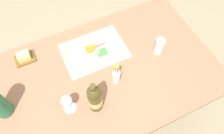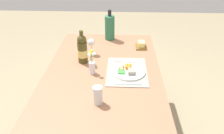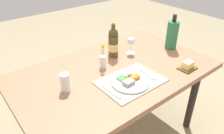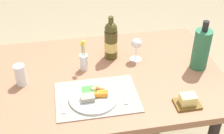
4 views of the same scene
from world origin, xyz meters
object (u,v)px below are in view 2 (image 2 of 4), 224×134
at_px(knife, 126,61).
at_px(cooler_bottle, 110,27).
at_px(wine_bottle, 82,49).
at_px(butter_dish, 141,45).
at_px(flower_vase, 92,66).
at_px(fork, 128,84).
at_px(dinner_plate, 128,71).
at_px(water_tumbler, 98,96).
at_px(dining_table, 103,78).
at_px(wine_glass, 91,43).

bearing_deg(knife, cooler_bottle, 25.05).
height_order(wine_bottle, butter_dish, wine_bottle).
distance_m(knife, wine_bottle, 0.38).
height_order(knife, flower_vase, flower_vase).
bearing_deg(fork, dinner_plate, -3.86).
height_order(dinner_plate, water_tumbler, water_tumbler).
relative_size(cooler_bottle, water_tumbler, 2.47).
bearing_deg(knife, wine_bottle, 97.40).
height_order(cooler_bottle, flower_vase, cooler_bottle).
bearing_deg(fork, cooler_bottle, 9.64).
bearing_deg(knife, dining_table, 131.98).
bearing_deg(water_tumbler, fork, -42.01).
distance_m(wine_glass, butter_dish, 0.49).
relative_size(dinner_plate, fork, 1.34).
relative_size(dinner_plate, knife, 1.38).
xyz_separation_m(fork, wine_glass, (0.47, 0.32, 0.10)).
bearing_deg(butter_dish, dinner_plate, 164.20).
height_order(wine_bottle, water_tumbler, wine_bottle).
bearing_deg(dinner_plate, fork, 178.41).
bearing_deg(cooler_bottle, dining_table, 178.02).
height_order(wine_bottle, wine_glass, wine_bottle).
height_order(dining_table, cooler_bottle, cooler_bottle).
height_order(wine_glass, water_tumbler, wine_glass).
distance_m(knife, butter_dish, 0.33).
bearing_deg(water_tumbler, flower_vase, 13.16).
relative_size(fork, flower_vase, 0.96).
bearing_deg(knife, butter_dish, -19.47).
bearing_deg(water_tumbler, cooler_bottle, -0.96).
bearing_deg(wine_bottle, knife, -88.97).
relative_size(fork, knife, 1.03).
distance_m(dinner_plate, wine_bottle, 0.42).
relative_size(cooler_bottle, butter_dish, 2.34).
bearing_deg(flower_vase, wine_glass, 7.78).
distance_m(wine_glass, flower_vase, 0.33).
height_order(dining_table, wine_bottle, wine_bottle).
relative_size(flower_vase, butter_dish, 1.54).
relative_size(dinner_plate, wine_glass, 1.74).
xyz_separation_m(fork, flower_vase, (0.15, 0.27, 0.06)).
bearing_deg(fork, wine_bottle, 46.57).
distance_m(fork, wine_glass, 0.58).
height_order(dining_table, flower_vase, flower_vase).
height_order(dinner_plate, fork, dinner_plate).
distance_m(dining_table, wine_bottle, 0.29).
relative_size(knife, cooler_bottle, 0.62).
bearing_deg(wine_bottle, flower_vase, -151.26).
relative_size(wine_glass, cooler_bottle, 0.49).
xyz_separation_m(knife, cooler_bottle, (0.49, 0.17, 0.12)).
bearing_deg(dinner_plate, butter_dish, -15.80).
distance_m(fork, water_tumbler, 0.29).
relative_size(wine_glass, flower_vase, 0.74).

